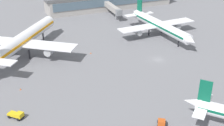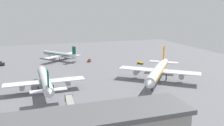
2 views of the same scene
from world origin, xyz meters
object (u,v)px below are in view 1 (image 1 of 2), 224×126
Objects in this scene: pushback_tractor at (16,115)px; baggage_tug at (161,123)px; safety_cone_mid_apron at (91,53)px; airplane_taxiing at (22,40)px; airplane_distant at (159,25)px; safety_cone_near_gate at (21,89)px.

baggage_tug is at bearing 17.50° from pushback_tractor.
airplane_taxiing is at bearing -22.36° from safety_cone_mid_apron.
airplane_taxiing reaches higher than pushback_tractor.
airplane_distant is 81.72× the size of safety_cone_mid_apron.
airplane_taxiing is 79.99× the size of safety_cone_mid_apron.
safety_cone_near_gate is (31.05, -34.26, -0.86)m from baggage_tug.
safety_cone_mid_apron is at bearing -144.58° from baggage_tug.
pushback_tractor is (70.11, 38.94, -4.46)m from airplane_distant.
safety_cone_mid_apron is at bearing -149.81° from safety_cone_near_gate.
pushback_tractor is 7.53× the size of safety_cone_mid_apron.
pushback_tractor is at bearing 77.92° from safety_cone_near_gate.
airplane_distant is 71.32m from safety_cone_near_gate.
airplane_taxiing is 61.49m from airplane_distant.
baggage_tug is at bearing 132.18° from safety_cone_near_gate.
baggage_tug reaches higher than pushback_tractor.
airplane_distant reaches higher than baggage_tug.
safety_cone_near_gate is at bearing 124.97° from pushback_tractor.
pushback_tractor is at bearing -153.33° from airplane_taxiing.
airplane_taxiing is 27.74m from safety_cone_mid_apron.
safety_cone_near_gate is at bearing -153.04° from airplane_taxiing.
baggage_tug reaches higher than safety_cone_near_gate.
airplane_distant is 80.33m from pushback_tractor.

